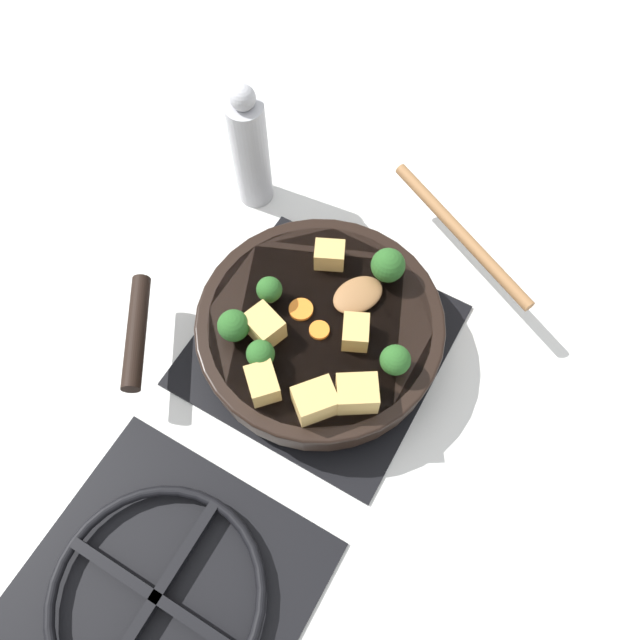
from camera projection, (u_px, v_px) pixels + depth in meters
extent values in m
plane|color=silver|center=(320.00, 345.00, 0.84)|extent=(2.40, 2.40, 0.00)
cube|color=black|center=(320.00, 344.00, 0.84)|extent=(0.31, 0.31, 0.01)
torus|color=black|center=(320.00, 339.00, 0.82)|extent=(0.24, 0.24, 0.01)
cube|color=black|center=(320.00, 339.00, 0.82)|extent=(0.01, 0.23, 0.01)
cube|color=black|center=(320.00, 339.00, 0.82)|extent=(0.23, 0.01, 0.01)
cube|color=black|center=(160.00, 598.00, 0.69)|extent=(0.31, 0.31, 0.01)
torus|color=black|center=(156.00, 597.00, 0.68)|extent=(0.24, 0.24, 0.01)
cube|color=black|center=(156.00, 597.00, 0.68)|extent=(0.01, 0.23, 0.01)
cube|color=black|center=(156.00, 597.00, 0.68)|extent=(0.23, 0.01, 0.01)
cylinder|color=black|center=(320.00, 329.00, 0.80)|extent=(0.31, 0.31, 0.05)
cylinder|color=brown|center=(320.00, 327.00, 0.79)|extent=(0.28, 0.28, 0.04)
torus|color=black|center=(320.00, 321.00, 0.78)|extent=(0.31, 0.31, 0.01)
cylinder|color=black|center=(136.00, 332.00, 0.78)|extent=(0.10, 0.14, 0.02)
ellipsoid|color=olive|center=(358.00, 295.00, 0.78)|extent=(0.07, 0.08, 0.01)
cylinder|color=olive|center=(461.00, 234.00, 0.82)|extent=(0.25, 0.13, 0.02)
cube|color=tan|center=(263.00, 384.00, 0.72)|extent=(0.05, 0.05, 0.03)
cube|color=tan|center=(330.00, 255.00, 0.80)|extent=(0.05, 0.04, 0.03)
cube|color=tan|center=(354.00, 334.00, 0.75)|extent=(0.04, 0.05, 0.03)
cube|color=tan|center=(357.00, 394.00, 0.71)|extent=(0.06, 0.06, 0.04)
cube|color=tan|center=(315.00, 401.00, 0.71)|extent=(0.06, 0.06, 0.04)
cube|color=tan|center=(264.00, 326.00, 0.75)|extent=(0.05, 0.05, 0.03)
cylinder|color=#709956|center=(236.00, 333.00, 0.76)|extent=(0.01, 0.01, 0.01)
sphere|color=#285B23|center=(234.00, 326.00, 0.74)|extent=(0.04, 0.04, 0.04)
cylinder|color=#709956|center=(386.00, 275.00, 0.80)|extent=(0.01, 0.01, 0.01)
sphere|color=#285B23|center=(388.00, 265.00, 0.78)|extent=(0.04, 0.04, 0.04)
cylinder|color=#709956|center=(394.00, 367.00, 0.74)|extent=(0.01, 0.01, 0.01)
sphere|color=#285B23|center=(395.00, 360.00, 0.72)|extent=(0.04, 0.04, 0.04)
cylinder|color=#709956|center=(270.00, 297.00, 0.78)|extent=(0.01, 0.01, 0.01)
sphere|color=#285B23|center=(269.00, 289.00, 0.77)|extent=(0.03, 0.03, 0.03)
cylinder|color=#709956|center=(262.00, 360.00, 0.74)|extent=(0.01, 0.01, 0.01)
sphere|color=#285B23|center=(260.00, 354.00, 0.73)|extent=(0.03, 0.03, 0.03)
cylinder|color=orange|center=(319.00, 330.00, 0.76)|extent=(0.03, 0.03, 0.01)
cylinder|color=orange|center=(300.00, 310.00, 0.78)|extent=(0.03, 0.03, 0.01)
cylinder|color=#B2B2B7|center=(251.00, 154.00, 0.88)|extent=(0.05, 0.05, 0.18)
sphere|color=#B2B2B7|center=(243.00, 98.00, 0.79)|extent=(0.03, 0.03, 0.03)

